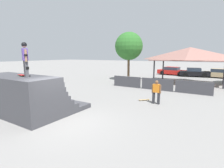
% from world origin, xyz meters
% --- Properties ---
extents(ground_plane, '(160.00, 160.00, 0.00)m').
position_xyz_m(ground_plane, '(0.00, 0.00, 0.00)').
color(ground_plane, gray).
extents(quarter_pipe_ramp, '(5.05, 3.95, 2.08)m').
position_xyz_m(quarter_pipe_ramp, '(-2.96, -0.06, 0.90)').
color(quarter_pipe_ramp, '#424247').
rests_on(quarter_pipe_ramp, ground).
extents(skater_on_deck, '(0.72, 0.44, 1.69)m').
position_xyz_m(skater_on_deck, '(-2.04, -0.41, 3.05)').
color(skater_on_deck, '#4C4C51').
rests_on(skater_on_deck, quarter_pipe_ramp).
extents(skateboard_on_deck, '(0.81, 0.40, 0.09)m').
position_xyz_m(skateboard_on_deck, '(-2.57, -0.34, 2.14)').
color(skateboard_on_deck, green).
rests_on(skateboard_on_deck, quarter_pipe_ramp).
extents(bystander_walking, '(0.62, 0.22, 1.55)m').
position_xyz_m(bystander_walking, '(2.68, 5.42, 0.86)').
color(bystander_walking, '#2D2D33').
rests_on(bystander_walking, ground).
extents(skateboard_on_ground, '(0.69, 0.66, 0.09)m').
position_xyz_m(skateboard_on_ground, '(1.74, 5.83, 0.06)').
color(skateboard_on_ground, silver).
rests_on(skateboard_on_ground, ground).
extents(barrier_fence, '(8.96, 0.12, 1.05)m').
position_xyz_m(barrier_fence, '(1.31, 9.89, 0.53)').
color(barrier_fence, '#3D3D42').
rests_on(barrier_fence, ground).
extents(pavilion_shelter, '(7.95, 4.25, 3.99)m').
position_xyz_m(pavilion_shelter, '(3.07, 15.59, 3.24)').
color(pavilion_shelter, '#2D2D33').
rests_on(pavilion_shelter, ground).
extents(tree_far_back, '(3.37, 3.37, 5.88)m').
position_xyz_m(tree_far_back, '(-3.61, 13.95, 4.18)').
color(tree_far_back, brown).
rests_on(tree_far_back, ground).
extents(parked_car_red, '(4.70, 2.32, 1.27)m').
position_xyz_m(parked_car_red, '(-0.37, 23.00, 0.60)').
color(parked_car_red, red).
rests_on(parked_car_red, ground).
extents(parked_car_black, '(4.27, 2.39, 1.27)m').
position_xyz_m(parked_car_black, '(2.84, 22.42, 0.60)').
color(parked_car_black, black).
rests_on(parked_car_black, ground).
extents(parked_car_tan, '(4.40, 2.30, 1.27)m').
position_xyz_m(parked_car_tan, '(6.05, 22.69, 0.60)').
color(parked_car_tan, tan).
rests_on(parked_car_tan, ground).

